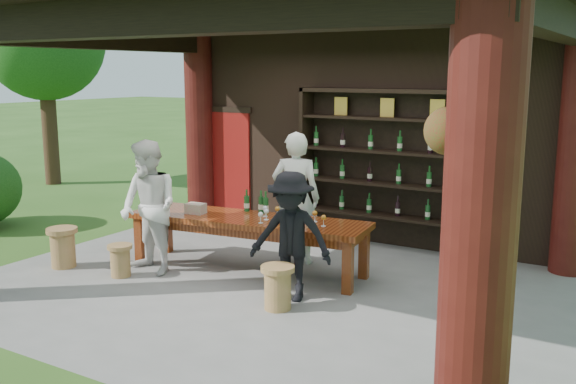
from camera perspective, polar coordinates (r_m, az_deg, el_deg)
The scene contains 14 objects.
ground at distance 8.25m, azimuth -1.44°, elevation -8.32°, with size 90.00×90.00×0.00m, color #2D5119.
pavilion at distance 8.19m, azimuth 0.02°, elevation 6.79°, with size 7.50×6.00×3.60m.
wine_shelf at distance 9.88m, azimuth 8.56°, elevation 2.02°, with size 2.76×0.42×2.43m.
tasting_table at distance 8.70m, azimuth -3.61°, elevation -3.00°, with size 3.41×1.24×0.75m.
stool_near_left at distance 8.83m, azimuth -14.68°, elevation -5.84°, with size 0.33×0.33×0.43m.
stool_near_right at distance 7.40m, azimuth -0.92°, elevation -8.38°, with size 0.39×0.39×0.51m.
stool_far_left at distance 9.46m, azimuth -19.39°, elevation -4.58°, with size 0.42×0.42×0.56m.
host at distance 9.00m, azimuth 0.70°, elevation -0.54°, with size 0.68×0.45×1.87m, color silver.
guest_woman at distance 8.74m, azimuth -12.25°, elevation -1.36°, with size 0.88×0.68×1.80m, color silver.
guest_man at distance 7.55m, azimuth 0.24°, elevation -3.99°, with size 1.00×0.57×1.55m, color black.
table_bottles at distance 8.93m, azimuth -2.71°, elevation -0.84°, with size 0.39×0.12×0.31m.
table_glasses at distance 8.42m, azimuth -0.22°, elevation -2.10°, with size 1.00×0.49×0.15m.
napkin_basket at distance 8.95m, azimuth -8.21°, elevation -1.46°, with size 0.26×0.18×0.14m, color #BF6672.
shrubs at distance 7.45m, azimuth 22.68°, elevation -6.78°, with size 15.49×7.75×1.36m.
Camera 1 is at (4.17, -6.59, 2.69)m, focal length 40.00 mm.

